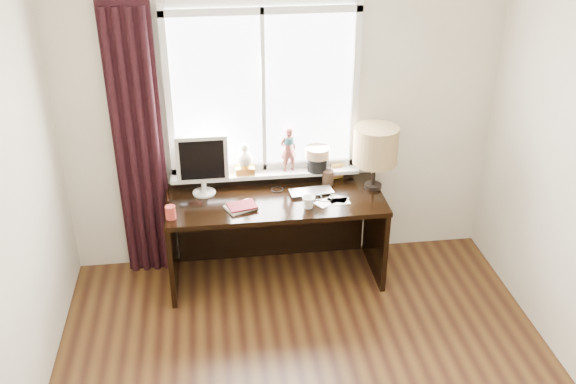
{
  "coord_description": "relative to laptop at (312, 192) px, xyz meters",
  "views": [
    {
      "loc": [
        -0.57,
        -2.75,
        3.15
      ],
      "look_at": [
        -0.05,
        1.25,
        1.0
      ],
      "focal_mm": 40.0,
      "sensor_mm": 36.0,
      "label": 1
    }
  ],
  "objects": [
    {
      "name": "window",
      "position": [
        -0.34,
        0.28,
        0.54
      ],
      "size": [
        1.52,
        0.22,
        1.4
      ],
      "color": "white",
      "rests_on": "ground"
    },
    {
      "name": "table_lamp",
      "position": [
        0.51,
        0.04,
        0.35
      ],
      "size": [
        0.35,
        0.35,
        0.52
      ],
      "color": "black",
      "rests_on": "desk"
    },
    {
      "name": "notebook_stack",
      "position": [
        -0.57,
        -0.17,
        0.0
      ],
      "size": [
        0.27,
        0.24,
        0.03
      ],
      "color": "beige",
      "rests_on": "desk"
    },
    {
      "name": "brush_holder",
      "position": [
        0.16,
        0.14,
        0.05
      ],
      "size": [
        0.09,
        0.09,
        0.25
      ],
      "color": "black",
      "rests_on": "desk"
    },
    {
      "name": "monitor",
      "position": [
        -0.84,
        0.11,
        0.26
      ],
      "size": [
        0.4,
        0.18,
        0.49
      ],
      "color": "beige",
      "rests_on": "desk"
    },
    {
      "name": "laptop",
      "position": [
        0.0,
        0.0,
        0.0
      ],
      "size": [
        0.36,
        0.25,
        0.03
      ],
      "primitive_type": "imported",
      "rotation": [
        0.0,
        0.0,
        0.1
      ],
      "color": "silver",
      "rests_on": "desk"
    },
    {
      "name": "curtain",
      "position": [
        -1.32,
        0.24,
        0.35
      ],
      "size": [
        0.38,
        0.09,
        2.25
      ],
      "color": "black",
      "rests_on": "floor"
    },
    {
      "name": "wall_back",
      "position": [
        -0.19,
        0.33,
        0.54
      ],
      "size": [
        3.5,
        0.0,
        2.6
      ],
      "primitive_type": "cube",
      "rotation": [
        1.57,
        0.0,
        0.0
      ],
      "color": "beige",
      "rests_on": "ground"
    },
    {
      "name": "loose_papers",
      "position": [
        0.15,
        -0.15,
        -0.01
      ],
      "size": [
        0.29,
        0.22,
        0.0
      ],
      "color": "white",
      "rests_on": "desk"
    },
    {
      "name": "icon_frame",
      "position": [
        0.25,
        0.24,
        0.05
      ],
      "size": [
        0.1,
        0.04,
        0.13
      ],
      "color": "gold",
      "rests_on": "desk"
    },
    {
      "name": "desk",
      "position": [
        -0.29,
        0.06,
        -0.26
      ],
      "size": [
        1.7,
        0.7,
        0.75
      ],
      "color": "black",
      "rests_on": "floor"
    },
    {
      "name": "mug",
      "position": [
        -0.06,
        -0.22,
        0.04
      ],
      "size": [
        0.14,
        0.14,
        0.1
      ],
      "primitive_type": "imported",
      "rotation": [
        0.0,
        0.0,
        0.77
      ],
      "color": "white",
      "rests_on": "desk"
    },
    {
      "name": "desk_cables",
      "position": [
        -0.02,
        0.0,
        -0.01
      ],
      "size": [
        0.5,
        0.34,
        0.01
      ],
      "color": "black",
      "rests_on": "desk"
    },
    {
      "name": "red_cup",
      "position": [
        -1.09,
        -0.25,
        0.04
      ],
      "size": [
        0.08,
        0.08,
        0.1
      ],
      "primitive_type": "cylinder",
      "color": "#A42F25",
      "rests_on": "desk"
    }
  ]
}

